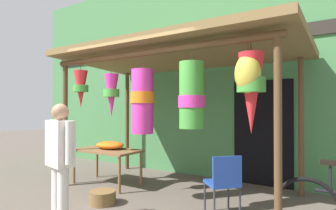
{
  "coord_description": "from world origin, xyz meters",
  "views": [
    {
      "loc": [
        2.9,
        -3.35,
        1.47
      ],
      "look_at": [
        0.15,
        0.84,
        1.52
      ],
      "focal_mm": 29.93,
      "sensor_mm": 36.0,
      "label": 1
    }
  ],
  "objects_px": {
    "display_table": "(107,153)",
    "folding_chair": "(224,180)",
    "flower_heap_on_table": "(110,145)",
    "wicker_basket_by_table": "(103,197)",
    "customer_foreground": "(60,155)"
  },
  "relations": [
    {
      "from": "display_table",
      "to": "folding_chair",
      "type": "xyz_separation_m",
      "value": [
        2.5,
        -0.3,
        -0.1
      ]
    },
    {
      "from": "display_table",
      "to": "folding_chair",
      "type": "relative_size",
      "value": 1.54
    },
    {
      "from": "display_table",
      "to": "folding_chair",
      "type": "height_order",
      "value": "folding_chair"
    },
    {
      "from": "flower_heap_on_table",
      "to": "wicker_basket_by_table",
      "type": "bearing_deg",
      "value": -50.46
    },
    {
      "from": "display_table",
      "to": "folding_chair",
      "type": "distance_m",
      "value": 2.52
    },
    {
      "from": "flower_heap_on_table",
      "to": "wicker_basket_by_table",
      "type": "xyz_separation_m",
      "value": [
        0.73,
        -0.88,
        -0.65
      ]
    },
    {
      "from": "display_table",
      "to": "folding_chair",
      "type": "bearing_deg",
      "value": -6.77
    },
    {
      "from": "display_table",
      "to": "customer_foreground",
      "type": "height_order",
      "value": "customer_foreground"
    },
    {
      "from": "flower_heap_on_table",
      "to": "folding_chair",
      "type": "bearing_deg",
      "value": -8.35
    },
    {
      "from": "display_table",
      "to": "customer_foreground",
      "type": "relative_size",
      "value": 0.85
    },
    {
      "from": "customer_foreground",
      "to": "folding_chair",
      "type": "bearing_deg",
      "value": 41.46
    },
    {
      "from": "folding_chair",
      "to": "wicker_basket_by_table",
      "type": "bearing_deg",
      "value": -163.65
    },
    {
      "from": "display_table",
      "to": "flower_heap_on_table",
      "type": "relative_size",
      "value": 2.11
    },
    {
      "from": "flower_heap_on_table",
      "to": "customer_foreground",
      "type": "xyz_separation_m",
      "value": [
        0.91,
        -1.76,
        0.14
      ]
    },
    {
      "from": "flower_heap_on_table",
      "to": "wicker_basket_by_table",
      "type": "relative_size",
      "value": 1.53
    }
  ]
}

